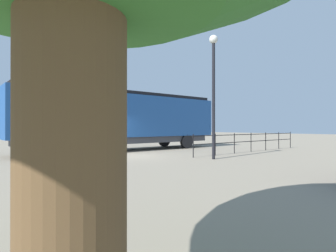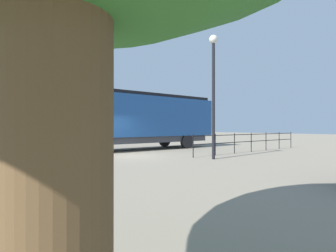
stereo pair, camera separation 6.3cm
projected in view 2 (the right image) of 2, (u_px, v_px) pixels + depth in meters
ground_plane at (129, 156)px, 15.81m from camera, size 120.00×120.00×0.00m
locomotive at (130, 118)px, 19.61m from camera, size 3.08×15.03×4.11m
lamp_post at (213, 78)px, 14.17m from camera, size 0.45×0.45×6.46m
platform_fence at (251, 140)px, 18.37m from camera, size 0.05×11.00×1.28m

